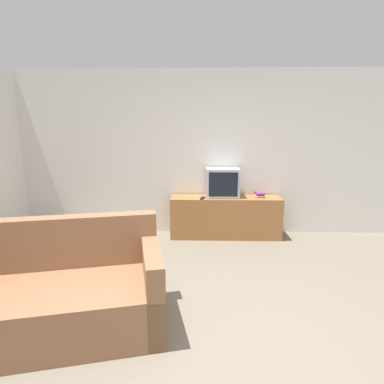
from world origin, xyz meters
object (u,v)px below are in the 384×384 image
(tv_stand, at_px, (225,217))
(television, at_px, (222,183))
(couch, at_px, (55,296))
(book_stack, at_px, (259,194))
(remote_on_stand, at_px, (203,198))

(tv_stand, distance_m, television, 0.55)
(couch, relative_size, book_stack, 8.58)
(television, bearing_deg, couch, -123.54)
(tv_stand, bearing_deg, remote_on_stand, -160.24)
(tv_stand, height_order, book_stack, book_stack)
(remote_on_stand, bearing_deg, television, 28.15)
(book_stack, xyz_separation_m, remote_on_stand, (-0.89, -0.16, -0.03))
(book_stack, bearing_deg, television, 179.02)
(television, relative_size, couch, 0.27)
(television, bearing_deg, tv_stand, -34.43)
(couch, relative_size, remote_on_stand, 12.60)
(remote_on_stand, bearing_deg, book_stack, 9.92)
(television, distance_m, remote_on_stand, 0.41)
(couch, distance_m, book_stack, 3.21)
(tv_stand, bearing_deg, book_stack, 2.79)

